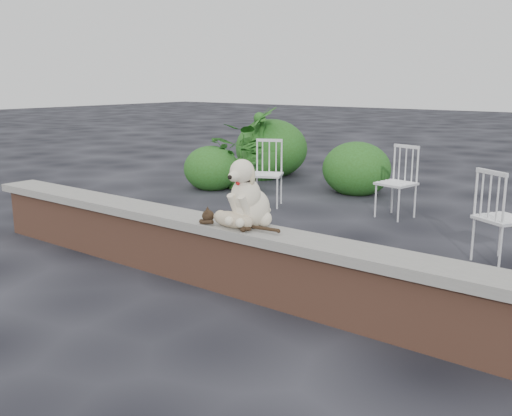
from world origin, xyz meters
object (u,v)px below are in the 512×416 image
Objects in this scene: dog at (251,191)px; chair_c at (503,217)px; cat at (232,219)px; potted_plant_a at (242,156)px; potted_plant_b at (261,143)px; chair_a at (267,173)px; chair_b at (396,182)px.

dog reaches higher than chair_c.
dog is at bearing 60.63° from cat.
cat is 2.73m from chair_c.
potted_plant_b reaches higher than potted_plant_a.
potted_plant_a is 0.84× the size of potted_plant_b.
chair_a is at bearing -50.75° from potted_plant_b.
cat is 0.69× the size of potted_plant_b.
dog reaches higher than chair_b.
chair_c is at bearing 54.17° from cat.
chair_a is 1.43m from potted_plant_a.
potted_plant_b is (-1.45, 1.78, 0.18)m from chair_a.
potted_plant_a is at bearing 126.83° from cat.
chair_b is 0.73× the size of potted_plant_b.
potted_plant_a is 0.97m from potted_plant_b.
chair_c is 0.87× the size of potted_plant_a.
potted_plant_a is (-4.54, 1.57, 0.07)m from chair_c.
chair_b is (-0.09, 3.42, -0.19)m from cat.
potted_plant_a reaches higher than chair_c.
potted_plant_a is (-1.14, 0.86, 0.07)m from chair_a.
potted_plant_a is (-2.90, 0.40, 0.07)m from chair_b.
chair_c is at bearing -19.08° from potted_plant_a.
cat is at bearing -84.36° from chair_a.
chair_a is (-3.39, 0.71, 0.00)m from chair_c.
cat is at bearing -51.87° from potted_plant_a.
cat is at bearing -119.37° from dog.
cat is at bearing 85.09° from chair_c.
chair_a is (-1.93, 2.81, -0.40)m from dog.
chair_b and chair_c have the same top height.
chair_b is at bearing 90.28° from cat.
potted_plant_b is (-4.85, 2.49, 0.18)m from chair_c.
potted_plant_a is at bearing 116.71° from chair_a.
potted_plant_b reaches higher than cat.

